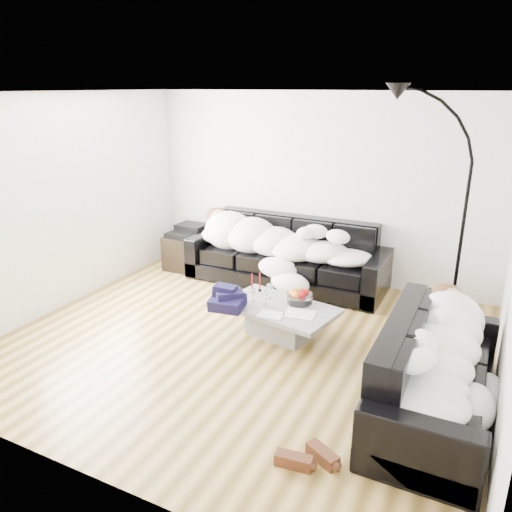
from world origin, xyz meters
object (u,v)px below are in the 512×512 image
at_px(sofa_right, 437,370).
at_px(candle_left, 252,284).
at_px(candle_right, 260,282).
at_px(sleeper_back, 285,240).
at_px(shoes, 307,457).
at_px(fruit_bowl, 300,295).
at_px(av_cabinet, 189,250).
at_px(wine_glass_a, 270,291).
at_px(sofa_back, 286,253).
at_px(floor_lamp, 462,232).
at_px(sleeper_right, 441,347).
at_px(wine_glass_b, 253,295).
at_px(stereo, 188,230).
at_px(coffee_table, 279,321).
at_px(wine_glass_c, 266,298).

relative_size(sofa_right, candle_left, 8.65).
bearing_deg(candle_right, sofa_right, -24.59).
relative_size(sleeper_back, shoes, 4.97).
xyz_separation_m(fruit_bowl, candle_right, (-0.54, 0.10, 0.02)).
distance_m(candle_left, av_cabinet, 2.16).
bearing_deg(wine_glass_a, av_cabinet, 146.29).
height_order(candle_left, av_cabinet, candle_left).
xyz_separation_m(sofa_back, candle_left, (0.12, -1.27, 0.02)).
height_order(sofa_right, fruit_bowl, sofa_right).
relative_size(sofa_right, fruit_bowl, 7.12).
height_order(fruit_bowl, floor_lamp, floor_lamp).
xyz_separation_m(sleeper_right, wine_glass_b, (-2.06, 0.67, -0.20)).
height_order(sofa_back, stereo, sofa_back).
distance_m(sofa_back, floor_lamp, 2.41).
bearing_deg(av_cabinet, floor_lamp, -8.62).
distance_m(sofa_back, fruit_bowl, 1.47).
distance_m(sleeper_back, wine_glass_b, 1.47).
bearing_deg(coffee_table, sofa_right, -21.53).
height_order(coffee_table, floor_lamp, floor_lamp).
xyz_separation_m(sleeper_back, sleeper_right, (2.29, -2.10, -0.02)).
bearing_deg(av_cabinet, candle_left, -37.58).
relative_size(wine_glass_a, av_cabinet, 0.24).
distance_m(coffee_table, candle_left, 0.56).
relative_size(coffee_table, candle_left, 5.23).
distance_m(fruit_bowl, wine_glass_a, 0.35).
distance_m(sofa_right, wine_glass_c, 2.00).
distance_m(sofa_right, sleeper_right, 0.22).
bearing_deg(wine_glass_c, candle_left, 140.40).
xyz_separation_m(fruit_bowl, floor_lamp, (1.53, 0.78, 0.73)).
xyz_separation_m(candle_left, shoes, (1.44, -1.94, -0.42)).
xyz_separation_m(sofa_right, floor_lamp, (-0.05, 1.65, 0.77)).
xyz_separation_m(wine_glass_c, shoes, (1.15, -1.71, -0.39)).
height_order(sofa_right, candle_left, sofa_right).
bearing_deg(stereo, sofa_right, -26.71).
distance_m(candle_left, candle_right, 0.11).
xyz_separation_m(sleeper_back, floor_lamp, (2.25, -0.45, 0.52)).
distance_m(sofa_right, av_cabinet, 4.47).
distance_m(sleeper_back, floor_lamp, 2.35).
distance_m(sleeper_right, wine_glass_b, 2.17).
height_order(av_cabinet, floor_lamp, floor_lamp).
distance_m(sleeper_back, coffee_table, 1.59).
bearing_deg(wine_glass_a, candle_right, 144.58).
bearing_deg(sofa_right, wine_glass_a, 66.61).
relative_size(wine_glass_b, candle_right, 0.69).
bearing_deg(floor_lamp, sofa_right, -74.09).
relative_size(fruit_bowl, av_cabinet, 0.38).
relative_size(sofa_right, shoes, 4.31).
bearing_deg(wine_glass_c, sofa_right, -18.83).
distance_m(sofa_right, candle_left, 2.35).
bearing_deg(candle_left, sleeper_back, 95.43).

